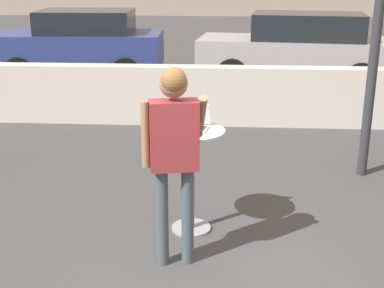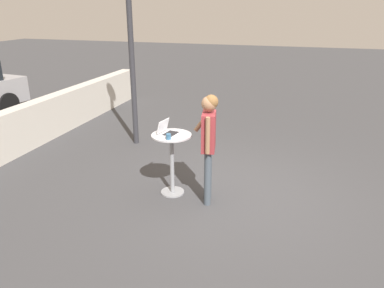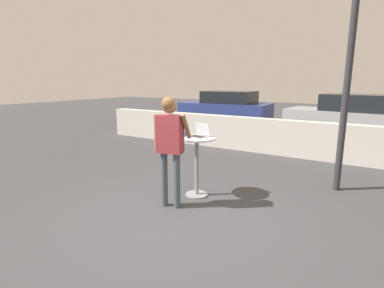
% 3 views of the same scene
% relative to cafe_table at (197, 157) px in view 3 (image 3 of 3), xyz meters
% --- Properties ---
extents(ground_plane, '(50.00, 50.00, 0.00)m').
position_rel_cafe_table_xyz_m(ground_plane, '(0.20, -0.94, -0.71)').
color(ground_plane, '#3D3D3F').
extents(pavement_kerb, '(12.01, 0.35, 0.98)m').
position_rel_cafe_table_xyz_m(pavement_kerb, '(0.20, 3.84, -0.22)').
color(pavement_kerb, beige).
rests_on(pavement_kerb, ground_plane).
extents(cafe_table, '(0.66, 0.66, 1.06)m').
position_rel_cafe_table_xyz_m(cafe_table, '(0.00, 0.00, 0.00)').
color(cafe_table, gray).
rests_on(cafe_table, ground_plane).
extents(laptop, '(0.36, 0.34, 0.23)m').
position_rel_cafe_table_xyz_m(laptop, '(0.01, 0.06, 0.40)').
color(laptop, silver).
rests_on(laptop, cafe_table).
extents(coffee_mug, '(0.11, 0.08, 0.09)m').
position_rel_cafe_table_xyz_m(coffee_mug, '(-0.22, -0.03, 0.39)').
color(coffee_mug, '#336084').
rests_on(coffee_mug, cafe_table).
extents(standing_person, '(0.56, 0.44, 1.79)m').
position_rel_cafe_table_xyz_m(standing_person, '(-0.10, -0.65, 0.44)').
color(standing_person, '#424C56').
rests_on(standing_person, ground_plane).
extents(parked_car_near_street, '(4.45, 2.13, 1.58)m').
position_rel_cafe_table_xyz_m(parked_car_near_street, '(1.91, 7.08, 0.10)').
color(parked_car_near_street, '#9E9EA3').
rests_on(parked_car_near_street, ground_plane).
extents(parked_car_further_down, '(3.91, 2.02, 1.58)m').
position_rel_cafe_table_xyz_m(parked_car_further_down, '(-3.08, 7.50, 0.10)').
color(parked_car_further_down, navy).
rests_on(parked_car_further_down, ground_plane).
extents(street_lamp, '(0.32, 0.32, 4.13)m').
position_rel_cafe_table_xyz_m(street_lamp, '(2.09, 1.65, 1.97)').
color(street_lamp, '#2D2D33').
rests_on(street_lamp, ground_plane).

